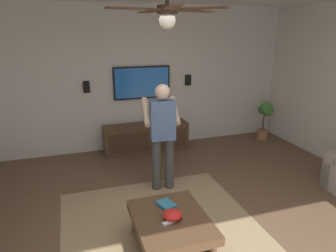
# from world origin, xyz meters

# --- Properties ---
(ground_plane) EXTENTS (8.03, 8.03, 0.00)m
(ground_plane) POSITION_xyz_m (0.00, 0.00, 0.00)
(ground_plane) COLOR brown
(wall_back_tv) EXTENTS (0.10, 6.89, 2.85)m
(wall_back_tv) POSITION_xyz_m (3.18, 0.00, 1.43)
(wall_back_tv) COLOR silver
(wall_back_tv) RESTS_ON ground
(area_rug) EXTENTS (2.77, 2.40, 0.01)m
(area_rug) POSITION_xyz_m (0.08, 0.24, 0.01)
(area_rug) COLOR #9E8460
(area_rug) RESTS_ON ground
(coffee_table) EXTENTS (1.00, 0.80, 0.40)m
(coffee_table) POSITION_xyz_m (-0.12, 0.24, 0.30)
(coffee_table) COLOR #513823
(coffee_table) RESTS_ON ground
(media_console) EXTENTS (0.45, 1.70, 0.55)m
(media_console) POSITION_xyz_m (2.84, -0.23, 0.28)
(media_console) COLOR #513823
(media_console) RESTS_ON ground
(tv) EXTENTS (0.05, 1.15, 0.65)m
(tv) POSITION_xyz_m (3.09, -0.23, 1.36)
(tv) COLOR black
(person_standing) EXTENTS (0.58, 0.59, 1.64)m
(person_standing) POSITION_xyz_m (1.23, -0.09, 0.93)
(person_standing) COLOR #3F3F3F
(person_standing) RESTS_ON ground
(potted_plant_tall) EXTENTS (0.43, 0.32, 0.87)m
(potted_plant_tall) POSITION_xyz_m (2.65, -2.91, 0.57)
(potted_plant_tall) COLOR #9E6B4C
(potted_plant_tall) RESTS_ON ground
(bowl) EXTENTS (0.21, 0.21, 0.10)m
(bowl) POSITION_xyz_m (-0.16, 0.23, 0.45)
(bowl) COLOR red
(bowl) RESTS_ON coffee_table
(remote_white) EXTENTS (0.08, 0.16, 0.02)m
(remote_white) POSITION_xyz_m (-0.22, 0.30, 0.41)
(remote_white) COLOR white
(remote_white) RESTS_ON coffee_table
(book) EXTENTS (0.26, 0.22, 0.04)m
(book) POSITION_xyz_m (0.11, 0.22, 0.42)
(book) COLOR teal
(book) RESTS_ON coffee_table
(vase_round) EXTENTS (0.22, 0.22, 0.22)m
(vase_round) POSITION_xyz_m (2.82, -0.72, 0.66)
(vase_round) COLOR red
(vase_round) RESTS_ON media_console
(wall_speaker_left) EXTENTS (0.06, 0.12, 0.22)m
(wall_speaker_left) POSITION_xyz_m (3.10, -1.23, 1.36)
(wall_speaker_left) COLOR black
(wall_speaker_right) EXTENTS (0.06, 0.12, 0.22)m
(wall_speaker_right) POSITION_xyz_m (3.10, 0.85, 1.33)
(wall_speaker_right) COLOR black
(ceiling_fan) EXTENTS (1.20, 1.18, 0.46)m
(ceiling_fan) POSITION_xyz_m (0.07, 0.21, 2.53)
(ceiling_fan) COLOR #4C3828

